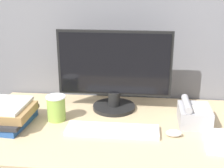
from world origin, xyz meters
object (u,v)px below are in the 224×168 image
(monitor, at_px, (114,73))
(coffee_cup, at_px, (56,108))
(keyboard, at_px, (112,130))
(desk_telephone, at_px, (194,114))
(mouse, at_px, (174,133))
(book_stack, at_px, (8,115))

(monitor, distance_m, coffee_cup, 0.36)
(keyboard, relative_size, desk_telephone, 2.40)
(mouse, xyz_separation_m, coffee_cup, (-0.59, 0.12, 0.05))
(coffee_cup, bearing_deg, monitor, 32.15)
(keyboard, height_order, coffee_cup, coffee_cup)
(coffee_cup, xyz_separation_m, book_stack, (-0.23, -0.08, -0.01))
(coffee_cup, bearing_deg, desk_telephone, 2.63)
(coffee_cup, height_order, desk_telephone, coffee_cup)
(coffee_cup, bearing_deg, book_stack, -160.81)
(monitor, xyz_separation_m, coffee_cup, (-0.28, -0.18, -0.14))
(monitor, bearing_deg, mouse, -43.68)
(keyboard, height_order, book_stack, book_stack)
(book_stack, relative_size, desk_telephone, 1.64)
(keyboard, bearing_deg, coffee_cup, 160.82)
(mouse, relative_size, book_stack, 0.25)
(monitor, relative_size, mouse, 8.32)
(keyboard, distance_m, coffee_cup, 0.33)
(mouse, bearing_deg, book_stack, 177.22)
(coffee_cup, bearing_deg, keyboard, -19.18)
(keyboard, xyz_separation_m, mouse, (0.29, -0.01, 0.01))
(book_stack, bearing_deg, coffee_cup, 19.19)
(monitor, xyz_separation_m, book_stack, (-0.51, -0.26, -0.16))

